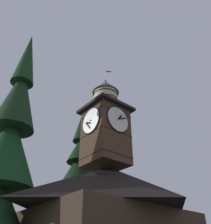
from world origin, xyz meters
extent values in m
pyramid|color=black|center=(1.37, -1.37, 6.83)|extent=(11.10, 9.03, 3.36)
cube|color=#4C3323|center=(1.69, -1.41, 10.96)|extent=(3.01, 3.01, 4.91)
cube|color=#352318|center=(1.69, -1.41, 9.09)|extent=(3.05, 3.05, 0.10)
cube|color=#352318|center=(1.69, -1.41, 10.94)|extent=(3.05, 3.05, 0.10)
cube|color=#352318|center=(1.69, -1.41, 12.78)|extent=(3.05, 3.05, 0.10)
cylinder|color=white|center=(1.69, 0.12, 12.01)|extent=(2.23, 0.10, 2.23)
torus|color=black|center=(1.69, 0.15, 12.01)|extent=(2.33, 0.10, 2.33)
cube|color=black|center=(1.52, 0.22, 12.23)|extent=(0.43, 0.04, 0.51)
cube|color=black|center=(1.28, 0.22, 12.21)|extent=(0.86, 0.04, 0.47)
sphere|color=black|center=(1.69, 0.23, 12.01)|extent=(0.10, 0.10, 0.10)
cylinder|color=white|center=(3.22, -1.41, 12.01)|extent=(0.10, 2.23, 2.23)
torus|color=black|center=(3.25, -1.41, 12.01)|extent=(0.10, 2.33, 2.33)
cube|color=black|center=(3.32, -1.66, 11.89)|extent=(0.04, 0.55, 0.35)
cube|color=black|center=(3.32, -1.69, 11.65)|extent=(0.04, 0.62, 0.77)
sphere|color=black|center=(3.33, -1.41, 12.01)|extent=(0.10, 0.10, 0.10)
cube|color=black|center=(1.69, -1.41, 13.54)|extent=(3.71, 3.71, 0.25)
cylinder|color=#D1BC84|center=(1.69, -1.41, 14.56)|extent=(2.13, 2.13, 1.79)
cylinder|color=#2D2319|center=(1.69, -1.41, 13.97)|extent=(2.19, 2.19, 0.10)
cylinder|color=#2D2319|center=(1.69, -1.41, 14.56)|extent=(2.19, 2.19, 0.10)
cylinder|color=#2D2319|center=(1.69, -1.41, 15.16)|extent=(2.19, 2.19, 0.10)
cone|color=#384251|center=(1.69, -1.41, 16.13)|extent=(2.43, 2.43, 1.34)
sphere|color=#384251|center=(1.69, -1.41, 16.90)|extent=(0.16, 0.16, 0.16)
cone|color=black|center=(0.54, -6.49, 5.42)|extent=(5.54, 5.54, 3.18)
cone|color=black|center=(0.54, -6.49, 7.59)|extent=(4.65, 4.65, 3.06)
cone|color=black|center=(0.54, -6.49, 10.11)|extent=(3.76, 3.76, 3.64)
cone|color=black|center=(0.54, -6.49, 12.06)|extent=(2.87, 2.87, 3.09)
cone|color=black|center=(0.54, -6.49, 14.68)|extent=(1.98, 1.98, 3.88)
cone|color=#153C1C|center=(8.46, -4.04, 8.96)|extent=(4.54, 4.54, 5.42)
cone|color=#19301A|center=(8.46, -4.04, 13.43)|extent=(3.19, 3.19, 5.84)
cone|color=#18381D|center=(8.46, -4.04, 17.59)|extent=(1.85, 1.85, 5.62)
sphere|color=silver|center=(-11.16, -26.83, 13.41)|extent=(1.60, 1.60, 1.60)
ellipsoid|color=black|center=(-0.89, -3.99, 21.13)|extent=(0.19, 0.22, 0.11)
cube|color=black|center=(-0.75, -4.07, 21.13)|extent=(0.33, 0.28, 0.15)
cube|color=black|center=(-1.02, -3.90, 21.13)|extent=(0.33, 0.28, 0.15)
camera|label=1|loc=(13.61, 12.97, 1.98)|focal=40.41mm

